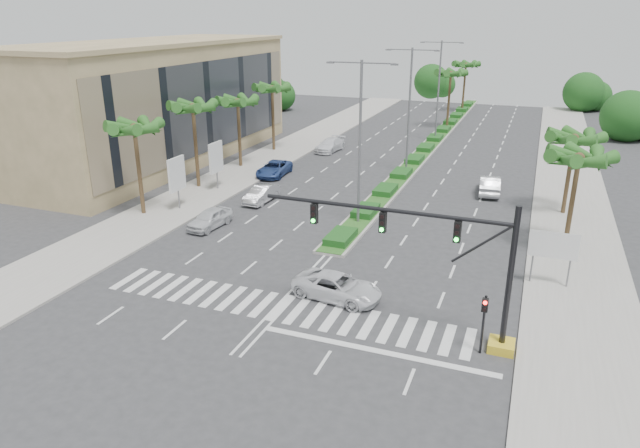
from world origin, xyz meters
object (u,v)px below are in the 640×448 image
object	(u,v)px
car_parked_a	(210,218)
car_parked_d	(330,145)
car_right	(490,185)
car_parked_b	(262,194)
car_crossing	(337,287)
car_parked_c	(274,169)

from	to	relation	value
car_parked_a	car_parked_d	bearing A→B (deg)	95.92
car_parked_d	car_right	world-z (taller)	car_right
car_parked_b	car_crossing	size ratio (longest dim) A/B	0.84
car_parked_d	car_crossing	bearing A→B (deg)	-63.54
car_parked_a	car_parked_d	xyz separation A→B (m)	(-0.28, 26.70, 0.02)
car_parked_b	car_parked_d	bearing A→B (deg)	95.70
car_parked_a	car_parked_c	xyz separation A→B (m)	(-1.75, 14.79, 0.00)
car_right	car_parked_b	bearing A→B (deg)	23.14
car_parked_c	car_right	size ratio (longest dim) A/B	1.03
car_parked_d	car_crossing	xyz separation A→B (m)	(12.84, -33.90, -0.03)
car_parked_a	car_crossing	distance (m)	14.48
car_crossing	car_parked_a	bearing A→B (deg)	68.31
car_right	car_crossing	bearing A→B (deg)	70.99
car_parked_a	car_right	size ratio (longest dim) A/B	0.84
car_crossing	car_right	bearing A→B (deg)	-6.21
car_parked_d	car_parked_c	bearing A→B (deg)	-91.30
car_parked_a	car_crossing	size ratio (longest dim) A/B	0.82
car_crossing	car_right	world-z (taller)	car_right
car_crossing	car_parked_c	bearing A→B (deg)	41.18
car_crossing	car_parked_b	bearing A→B (deg)	47.91
car_parked_a	car_parked_b	xyz separation A→B (m)	(0.83, 6.89, -0.01)
car_parked_b	car_right	xyz separation A→B (m)	(17.72, 9.34, 0.11)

